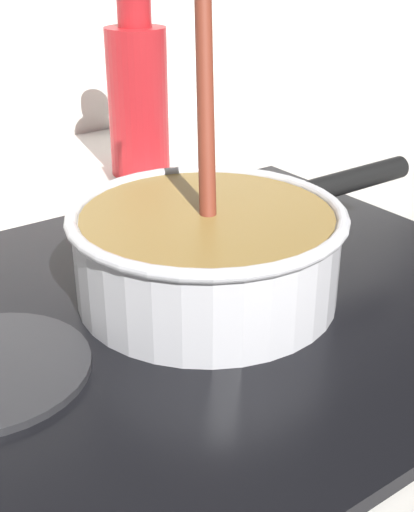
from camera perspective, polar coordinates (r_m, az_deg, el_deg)
ground at (r=0.45m, az=9.66°, el=-19.70°), size 2.40×1.60×0.04m
hob_plate at (r=0.59m, az=0.00°, el=-3.85°), size 0.56×0.48×0.01m
burner_ring at (r=0.58m, az=0.00°, el=-3.00°), size 0.18×0.18×0.01m
cooking_pan at (r=0.57m, az=0.11°, el=0.58°), size 0.36×0.23×0.28m
oil_bottle at (r=0.90m, az=-5.86°, el=13.34°), size 0.08×0.08×0.24m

